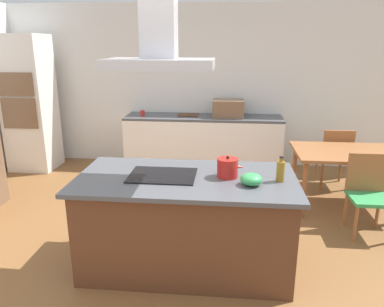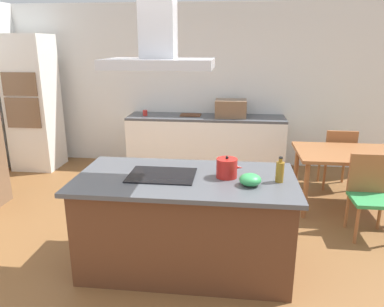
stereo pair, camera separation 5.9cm
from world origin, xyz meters
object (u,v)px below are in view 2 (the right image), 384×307
Objects in this scene: mixing_bowl at (250,180)px; cutting_board at (191,115)px; olive_oil_bottle at (280,171)px; tea_kettle at (227,168)px; dining_table at (353,158)px; coffee_mug_red at (145,113)px; chair_facing_back_wall at (338,155)px; cooktop at (162,175)px; wall_oven_stack at (33,103)px; countertop_microwave at (231,108)px; chair_facing_island at (370,190)px; range_hood at (158,37)px.

cutting_board is (-0.87, 3.08, -0.04)m from mixing_bowl.
mixing_bowl is at bearing -156.05° from olive_oil_bottle.
tea_kettle reaches higher than dining_table.
coffee_mug_red reaches higher than dining_table.
olive_oil_bottle is at bearing -116.34° from chair_facing_back_wall.
dining_table is at bearing 50.96° from mixing_bowl.
cooktop is 1.04m from olive_oil_bottle.
wall_oven_stack reaches higher than mixing_bowl.
tea_kettle is 1.06× the size of olive_oil_bottle.
cooktop is 3.77m from wall_oven_stack.
countertop_microwave is at bearing 156.14° from chair_facing_back_wall.
cutting_board is at bearing 6.81° from coffee_mug_red.
tea_kettle is 0.17× the size of dining_table.
dining_table is at bearing 54.76° from olive_oil_bottle.
dining_table is 0.68m from chair_facing_island.
olive_oil_bottle reaches higher than coffee_mug_red.
dining_table is 1.57× the size of chair_facing_back_wall.
olive_oil_bottle is 0.25× the size of chair_facing_back_wall.
olive_oil_bottle is 0.10× the size of wall_oven_stack.
coffee_mug_red is 0.06× the size of dining_table.
mixing_bowl is at bearing -61.44° from coffee_mug_red.
range_hood is at bearing 180.00° from cooktop.
olive_oil_bottle is at bearing -1.86° from cooktop.
chair_facing_back_wall is (1.35, 2.34, -0.44)m from mixing_bowl.
olive_oil_bottle reaches higher than chair_facing_island.
wall_oven_stack is (-1.84, -0.19, 0.16)m from coffee_mug_red.
olive_oil_bottle is (0.46, -0.07, 0.01)m from tea_kettle.
cooktop is at bearing -88.36° from cutting_board.
cutting_board is at bearing 175.68° from countertop_microwave.
coffee_mug_red is at bearing 146.38° from chair_facing_island.
range_hood reaches higher than chair_facing_back_wall.
coffee_mug_red is at bearing 116.91° from tea_kettle.
cooktop is 1.76× the size of cutting_board.
coffee_mug_red is 3.08m from chair_facing_back_wall.
cutting_board is 3.16m from range_hood.
countertop_microwave reaches higher than olive_oil_bottle.
cooktop is 0.59m from tea_kettle.
countertop_microwave is at bearing 78.64° from cooktop.
coffee_mug_red is at bearing -173.19° from cutting_board.
countertop_microwave is 0.68m from cutting_board.
cooktop is at bearing -101.36° from countertop_microwave.
countertop_microwave is at bearing 99.01° from olive_oil_bottle.
cooktop is 3.21× the size of mixing_bowl.
dining_table is (2.14, 1.52, -0.24)m from cooktop.
chair_facing_island is (1.56, -2.02, -0.53)m from countertop_microwave.
cooktop is at bearing -73.53° from coffee_mug_red.
cutting_board is at bearing 103.00° from tea_kettle.
chair_facing_island is (1.56, 0.83, -0.48)m from tea_kettle.
wall_oven_stack is at bearing 135.40° from range_hood.
dining_table is at bearing -90.00° from chair_facing_back_wall.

